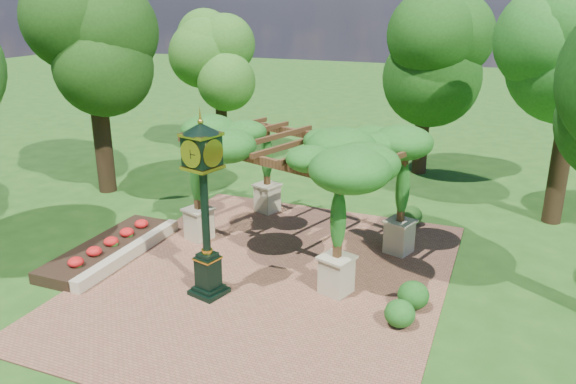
% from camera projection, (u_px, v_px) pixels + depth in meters
% --- Properties ---
extents(ground, '(120.00, 120.00, 0.00)m').
position_uv_depth(ground, '(255.00, 293.00, 15.77)').
color(ground, '#1E4714').
rests_on(ground, ground).
extents(brick_plaza, '(10.00, 12.00, 0.04)m').
position_uv_depth(brick_plaza, '(269.00, 277.00, 16.63)').
color(brick_plaza, brown).
rests_on(brick_plaza, ground).
extents(border_wall, '(0.35, 5.00, 0.40)m').
position_uv_depth(border_wall, '(130.00, 253.00, 17.77)').
color(border_wall, '#C6B793').
rests_on(border_wall, ground).
extents(flower_bed, '(1.50, 5.00, 0.36)m').
position_uv_depth(flower_bed, '(107.00, 249.00, 18.10)').
color(flower_bed, red).
rests_on(flower_bed, ground).
extents(pedestal_clock, '(1.19, 1.19, 4.94)m').
position_uv_depth(pedestal_clock, '(204.00, 195.00, 14.71)').
color(pedestal_clock, black).
rests_on(pedestal_clock, brick_plaza).
extents(pergola, '(7.63, 6.03, 4.20)m').
position_uv_depth(pergola, '(297.00, 146.00, 17.63)').
color(pergola, '#BEB48D').
rests_on(pergola, brick_plaza).
extents(sundial, '(0.64, 0.64, 1.02)m').
position_uv_depth(sundial, '(358.00, 182.00, 23.83)').
color(sundial, '#9B9B93').
rests_on(sundial, ground).
extents(shrub_front, '(0.88, 0.88, 0.70)m').
position_uv_depth(shrub_front, '(400.00, 313.00, 14.00)').
color(shrub_front, '#1A5117').
rests_on(shrub_front, brick_plaza).
extents(shrub_mid, '(1.07, 1.07, 0.75)m').
position_uv_depth(shrub_mid, '(413.00, 295.00, 14.81)').
color(shrub_mid, '#194D15').
rests_on(shrub_mid, brick_plaza).
extents(shrub_back, '(1.03, 1.03, 0.70)m').
position_uv_depth(shrub_back, '(412.00, 216.00, 20.31)').
color(shrub_back, '#285B1A').
rests_on(shrub_back, brick_plaza).
extents(tree_west_near, '(3.86, 3.86, 9.46)m').
position_uv_depth(tree_west_near, '(91.00, 35.00, 22.05)').
color(tree_west_near, black).
rests_on(tree_west_near, ground).
extents(tree_west_far, '(3.65, 3.65, 7.08)m').
position_uv_depth(tree_west_far, '(219.00, 60.00, 28.65)').
color(tree_west_far, black).
rests_on(tree_west_far, ground).
extents(tree_north, '(4.01, 4.01, 7.77)m').
position_uv_depth(tree_north, '(428.00, 58.00, 24.95)').
color(tree_north, '#352215').
rests_on(tree_north, ground).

